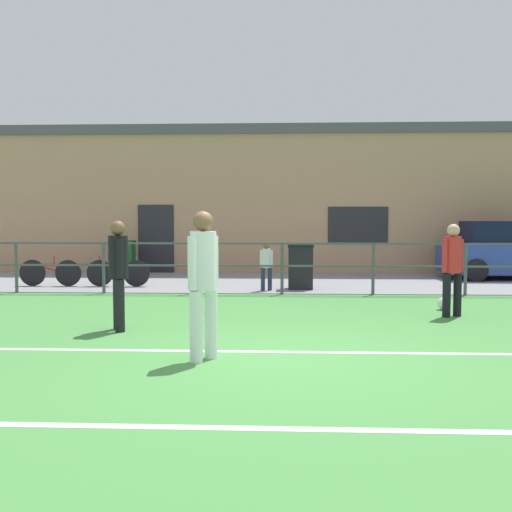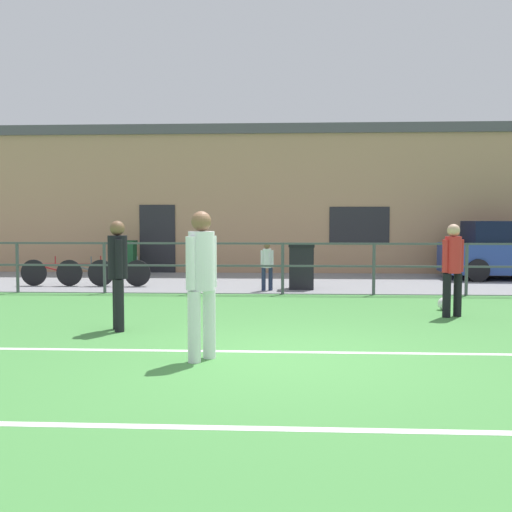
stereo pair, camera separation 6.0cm
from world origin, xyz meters
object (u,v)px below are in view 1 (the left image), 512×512
at_px(soccer_ball_match, 444,304).
at_px(bicycle_parked_2, 66,272).
at_px(spectator_child, 266,263).
at_px(trash_bin_1, 300,266).
at_px(player_goalkeeper, 118,268).
at_px(player_winger, 203,276).
at_px(trash_bin_0, 124,257).
at_px(player_striker, 453,264).
at_px(bicycle_parked_1, 102,273).

distance_m(soccer_ball_match, bicycle_parked_2, 8.93).
relative_size(spectator_child, trash_bin_1, 1.04).
xyz_separation_m(player_goalkeeper, player_winger, (1.52, -1.81, 0.07)).
relative_size(bicycle_parked_2, trash_bin_0, 2.30).
distance_m(bicycle_parked_2, trash_bin_0, 3.10).
bearing_deg(player_striker, bicycle_parked_1, 125.13).
bearing_deg(player_winger, trash_bin_0, 54.37).
distance_m(player_winger, trash_bin_1, 7.20).
relative_size(soccer_ball_match, trash_bin_0, 0.23).
bearing_deg(bicycle_parked_2, soccer_ball_match, -21.82).
relative_size(player_striker, player_winger, 0.90).
relative_size(player_striker, soccer_ball_match, 6.72).
relative_size(bicycle_parked_1, trash_bin_0, 2.31).
relative_size(player_winger, soccer_ball_match, 7.47).
distance_m(player_goalkeeper, trash_bin_1, 5.99).
xyz_separation_m(player_striker, bicycle_parked_2, (-8.22, 4.06, -0.54)).
bearing_deg(player_goalkeeper, trash_bin_0, 172.47).
bearing_deg(bicycle_parked_1, player_striker, -29.02).
distance_m(soccer_ball_match, spectator_child, 4.29).
relative_size(player_goalkeeper, trash_bin_1, 1.54).
distance_m(soccer_ball_match, bicycle_parked_1, 8.11).
height_order(spectator_child, trash_bin_0, spectator_child).
distance_m(bicycle_parked_1, trash_bin_1, 4.86).
xyz_separation_m(spectator_child, bicycle_parked_1, (-4.05, 0.67, -0.29)).
bearing_deg(soccer_ball_match, bicycle_parked_1, 155.82).
bearing_deg(trash_bin_1, player_goalkeeper, -118.60).
height_order(soccer_ball_match, trash_bin_0, trash_bin_0).
xyz_separation_m(player_striker, trash_bin_0, (-7.60, 7.09, -0.37)).
xyz_separation_m(bicycle_parked_2, trash_bin_0, (0.62, 3.03, 0.17)).
relative_size(soccer_ball_match, trash_bin_1, 0.22).
bearing_deg(bicycle_parked_2, player_striker, -26.29).
height_order(soccer_ball_match, trash_bin_1, trash_bin_1).
distance_m(trash_bin_0, trash_bin_1, 6.12).
bearing_deg(trash_bin_1, soccer_ball_match, -49.65).
bearing_deg(player_winger, bicycle_parked_2, 65.24).
height_order(player_goalkeeper, player_striker, player_goalkeeper).
height_order(soccer_ball_match, bicycle_parked_1, bicycle_parked_1).
height_order(player_goalkeeper, spectator_child, player_goalkeeper).
height_order(player_goalkeeper, bicycle_parked_1, player_goalkeeper).
bearing_deg(spectator_child, bicycle_parked_2, -23.70).
relative_size(player_winger, spectator_child, 1.58).
relative_size(spectator_child, bicycle_parked_2, 0.48).
xyz_separation_m(player_striker, player_winger, (-3.82, -3.31, 0.10)).
height_order(player_winger, trash_bin_0, player_winger).
bearing_deg(player_winger, trash_bin_1, 23.65).
relative_size(player_winger, bicycle_parked_1, 0.75).
height_order(soccer_ball_match, bicycle_parked_2, bicycle_parked_2).
bearing_deg(player_striker, soccer_ball_match, 59.12).
height_order(trash_bin_0, trash_bin_1, trash_bin_1).
height_order(player_winger, bicycle_parked_1, player_winger).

